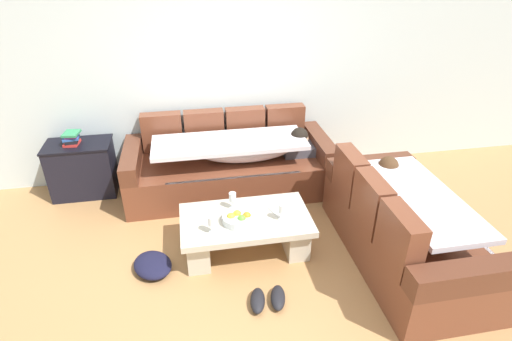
# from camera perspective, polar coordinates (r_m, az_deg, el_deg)

# --- Properties ---
(ground_plane) EXTENTS (14.00, 14.00, 0.00)m
(ground_plane) POSITION_cam_1_polar(r_m,az_deg,el_deg) (3.64, 0.01, -15.89)
(ground_plane) COLOR #B07F4D
(back_wall) EXTENTS (9.00, 0.10, 2.70)m
(back_wall) POSITION_cam_1_polar(r_m,az_deg,el_deg) (4.86, -4.70, 14.45)
(back_wall) COLOR silver
(back_wall) RESTS_ON ground_plane
(couch_along_wall) EXTENTS (2.34, 0.92, 0.88)m
(couch_along_wall) POSITION_cam_1_polar(r_m,az_deg,el_deg) (4.75, -3.34, 0.87)
(couch_along_wall) COLOR brown
(couch_along_wall) RESTS_ON ground_plane
(couch_near_window) EXTENTS (0.92, 1.85, 0.88)m
(couch_near_window) POSITION_cam_1_polar(r_m,az_deg,el_deg) (3.95, 20.07, -7.52)
(couch_near_window) COLOR brown
(couch_near_window) RESTS_ON ground_plane
(coffee_table) EXTENTS (1.20, 0.68, 0.38)m
(coffee_table) POSITION_cam_1_polar(r_m,az_deg,el_deg) (3.84, -1.46, -8.34)
(coffee_table) COLOR beige
(coffee_table) RESTS_ON ground_plane
(fruit_bowl) EXTENTS (0.28, 0.28, 0.10)m
(fruit_bowl) POSITION_cam_1_polar(r_m,az_deg,el_deg) (3.68, -2.53, -6.74)
(fruit_bowl) COLOR silver
(fruit_bowl) RESTS_ON coffee_table
(wine_glass_near_left) EXTENTS (0.07, 0.07, 0.17)m
(wine_glass_near_left) POSITION_cam_1_polar(r_m,az_deg,el_deg) (3.53, -6.27, -7.17)
(wine_glass_near_left) COLOR silver
(wine_glass_near_left) RESTS_ON coffee_table
(wine_glass_near_right) EXTENTS (0.07, 0.07, 0.17)m
(wine_glass_near_right) POSITION_cam_1_polar(r_m,az_deg,el_deg) (3.67, 3.69, -5.44)
(wine_glass_near_right) COLOR silver
(wine_glass_near_right) RESTS_ON coffee_table
(wine_glass_far_back) EXTENTS (0.07, 0.07, 0.17)m
(wine_glass_far_back) POSITION_cam_1_polar(r_m,az_deg,el_deg) (3.83, -3.33, -3.84)
(wine_glass_far_back) COLOR silver
(wine_glass_far_back) RESTS_ON coffee_table
(open_magazine) EXTENTS (0.34, 0.29, 0.01)m
(open_magazine) POSITION_cam_1_polar(r_m,az_deg,el_deg) (3.87, 4.26, -5.44)
(open_magazine) COLOR white
(open_magazine) RESTS_ON coffee_table
(side_cabinet) EXTENTS (0.72, 0.44, 0.64)m
(side_cabinet) POSITION_cam_1_polar(r_m,az_deg,el_deg) (5.08, -23.25, 0.24)
(side_cabinet) COLOR black
(side_cabinet) RESTS_ON ground_plane
(book_stack_on_cabinet) EXTENTS (0.20, 0.22, 0.14)m
(book_stack_on_cabinet) POSITION_cam_1_polar(r_m,az_deg,el_deg) (4.93, -24.56, 4.19)
(book_stack_on_cabinet) COLOR red
(book_stack_on_cabinet) RESTS_ON side_cabinet
(pair_of_shoes) EXTENTS (0.34, 0.29, 0.09)m
(pair_of_shoes) POSITION_cam_1_polar(r_m,az_deg,el_deg) (3.47, 1.68, -17.68)
(pair_of_shoes) COLOR black
(pair_of_shoes) RESTS_ON ground_plane
(crumpled_garment) EXTENTS (0.47, 0.50, 0.12)m
(crumpled_garment) POSITION_cam_1_polar(r_m,az_deg,el_deg) (3.85, -14.36, -12.79)
(crumpled_garment) COLOR #191933
(crumpled_garment) RESTS_ON ground_plane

